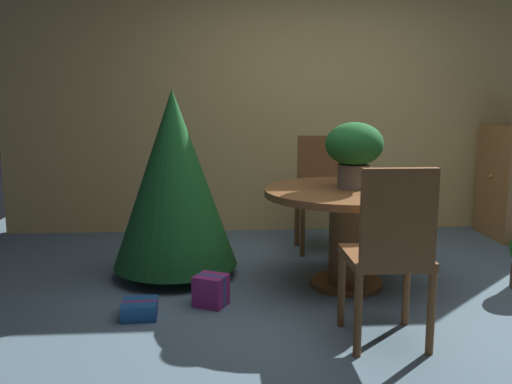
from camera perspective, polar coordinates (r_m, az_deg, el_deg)
ground_plane at (r=3.88m, az=9.92°, el=-11.15°), size 6.60×6.60×0.00m
back_wall_panel at (r=5.78m, az=5.10°, el=9.02°), size 6.00×0.10×2.60m
round_dining_table at (r=4.11m, az=9.20°, el=-2.47°), size 1.20×1.20×0.71m
flower_vase at (r=4.09m, az=9.79°, el=4.31°), size 0.41×0.41×0.47m
wooden_chair_far at (r=5.09m, az=6.64°, el=0.52°), size 0.46×0.39×1.01m
wooden_chair_near at (r=3.16m, az=13.31°, el=-5.45°), size 0.44×0.45×1.01m
holiday_tree at (r=4.30m, az=-8.20°, el=1.32°), size 0.94×0.94×1.41m
gift_box_blue at (r=3.70m, az=-11.55°, el=-11.39°), size 0.23×0.23×0.10m
gift_box_purple at (r=3.81m, az=-4.52°, el=-9.78°), size 0.25×0.24×0.21m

